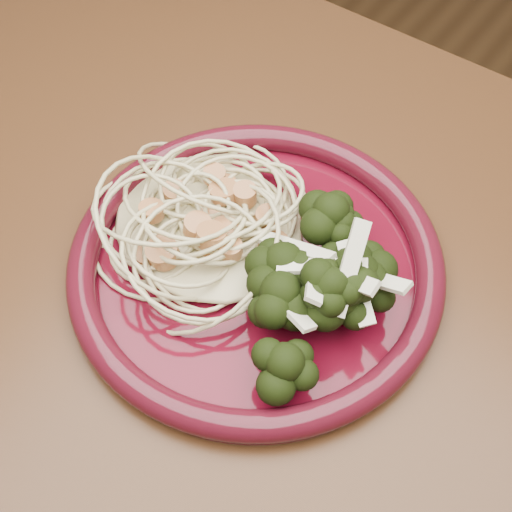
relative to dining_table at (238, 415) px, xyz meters
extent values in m
cube|color=#472814|center=(0.00, 0.00, 0.08)|extent=(1.20, 0.80, 0.04)
cylinder|color=#472814|center=(-0.55, 0.35, -0.30)|extent=(0.06, 0.06, 0.71)
cylinder|color=#480713|center=(-0.03, 0.07, 0.10)|extent=(0.31, 0.31, 0.01)
torus|color=#480C18|center=(-0.03, 0.07, 0.11)|extent=(0.32, 0.32, 0.02)
ellipsoid|color=#C7BE89|center=(-0.08, 0.08, 0.12)|extent=(0.17, 0.15, 0.04)
ellipsoid|color=black|center=(0.03, 0.07, 0.13)|extent=(0.12, 0.18, 0.06)
camera|label=1|loc=(0.15, -0.18, 0.56)|focal=50.00mm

